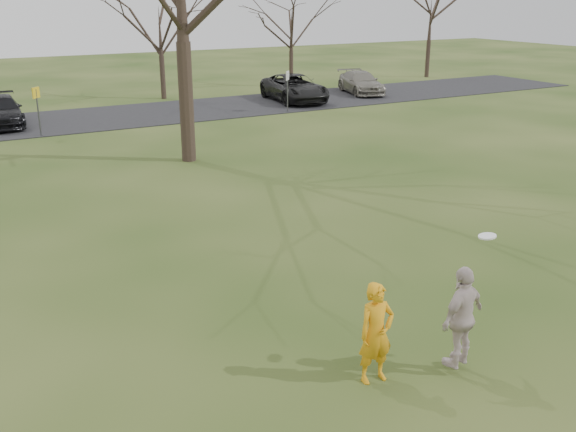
% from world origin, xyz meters
% --- Properties ---
extents(ground, '(120.00, 120.00, 0.00)m').
position_xyz_m(ground, '(0.00, 0.00, 0.00)').
color(ground, '#1E380F').
rests_on(ground, ground).
extents(parking_strip, '(62.00, 6.50, 0.04)m').
position_xyz_m(parking_strip, '(0.00, 25.00, 0.02)').
color(parking_strip, black).
rests_on(parking_strip, ground).
extents(player_defender, '(0.63, 0.43, 1.65)m').
position_xyz_m(player_defender, '(-0.56, 0.20, 0.83)').
color(player_defender, orange).
rests_on(player_defender, ground).
extents(car_3, '(2.09, 4.63, 1.32)m').
position_xyz_m(car_3, '(-3.17, 25.23, 0.70)').
color(car_3, black).
rests_on(car_3, parking_strip).
extents(car_6, '(2.99, 5.50, 1.46)m').
position_xyz_m(car_6, '(12.01, 24.83, 0.77)').
color(car_6, black).
rests_on(car_6, parking_strip).
extents(car_7, '(2.83, 4.72, 1.28)m').
position_xyz_m(car_7, '(16.98, 25.47, 0.68)').
color(car_7, gray).
rests_on(car_7, parking_strip).
extents(catching_play, '(1.07, 0.64, 2.23)m').
position_xyz_m(catching_play, '(0.77, -0.24, 0.98)').
color(catching_play, beige).
rests_on(catching_play, ground).
extents(sign_yellow, '(0.35, 0.35, 2.08)m').
position_xyz_m(sign_yellow, '(-2.00, 22.00, 1.45)').
color(sign_yellow, '#47474C').
rests_on(sign_yellow, ground).
extents(sign_white, '(0.35, 0.35, 2.08)m').
position_xyz_m(sign_white, '(10.00, 22.00, 1.45)').
color(sign_white, '#47474C').
rests_on(sign_white, ground).
extents(small_tree_row, '(55.00, 5.90, 8.50)m').
position_xyz_m(small_tree_row, '(4.38, 30.06, 3.89)').
color(small_tree_row, '#352821').
rests_on(small_tree_row, ground).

